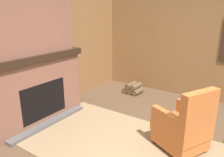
{
  "coord_description": "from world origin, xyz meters",
  "views": [
    {
      "loc": [
        0.63,
        -2.25,
        1.92
      ],
      "look_at": [
        -1.23,
        0.5,
        0.9
      ],
      "focal_mm": 35.0,
      "sensor_mm": 36.0,
      "label": 1
    }
  ],
  "objects_px": {
    "firewood_stack": "(133,88)",
    "decorative_plate_on_mantel": "(24,45)",
    "armchair": "(183,128)",
    "storage_case": "(55,45)",
    "oil_lamp_vase": "(5,51)"
  },
  "relations": [
    {
      "from": "armchair",
      "to": "decorative_plate_on_mantel",
      "type": "distance_m",
      "value": 2.81
    },
    {
      "from": "armchair",
      "to": "oil_lamp_vase",
      "type": "xyz_separation_m",
      "value": [
        -2.52,
        -1.0,
        0.98
      ]
    },
    {
      "from": "firewood_stack",
      "to": "decorative_plate_on_mantel",
      "type": "bearing_deg",
      "value": -110.07
    },
    {
      "from": "storage_case",
      "to": "decorative_plate_on_mantel",
      "type": "relative_size",
      "value": 0.69
    },
    {
      "from": "armchair",
      "to": "decorative_plate_on_mantel",
      "type": "relative_size",
      "value": 3.32
    },
    {
      "from": "oil_lamp_vase",
      "to": "decorative_plate_on_mantel",
      "type": "bearing_deg",
      "value": 93.22
    },
    {
      "from": "firewood_stack",
      "to": "decorative_plate_on_mantel",
      "type": "xyz_separation_m",
      "value": [
        -0.84,
        -2.29,
        1.27
      ]
    },
    {
      "from": "firewood_stack",
      "to": "decorative_plate_on_mantel",
      "type": "distance_m",
      "value": 2.75
    },
    {
      "from": "storage_case",
      "to": "decorative_plate_on_mantel",
      "type": "bearing_deg",
      "value": -91.82
    },
    {
      "from": "storage_case",
      "to": "oil_lamp_vase",
      "type": "bearing_deg",
      "value": -90.01
    },
    {
      "from": "oil_lamp_vase",
      "to": "armchair",
      "type": "bearing_deg",
      "value": 21.64
    },
    {
      "from": "armchair",
      "to": "storage_case",
      "type": "bearing_deg",
      "value": 26.69
    },
    {
      "from": "armchair",
      "to": "firewood_stack",
      "type": "xyz_separation_m",
      "value": [
        -1.7,
        1.65,
        -0.24
      ]
    },
    {
      "from": "armchair",
      "to": "oil_lamp_vase",
      "type": "height_order",
      "value": "oil_lamp_vase"
    },
    {
      "from": "oil_lamp_vase",
      "to": "decorative_plate_on_mantel",
      "type": "distance_m",
      "value": 0.36
    }
  ]
}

